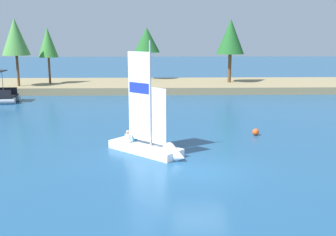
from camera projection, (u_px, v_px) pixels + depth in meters
ground_plane at (200, 171)px, 18.16m from camera, size 200.00×200.00×0.00m
shore_bank at (174, 85)px, 46.02m from camera, size 80.00×10.23×0.76m
shoreline_tree_left at (15, 37)px, 41.39m from camera, size 2.87×2.87×7.14m
shoreline_tree_midleft at (48, 43)px, 43.76m from camera, size 2.18×2.18×6.21m
shoreline_tree_centre at (147, 40)px, 48.32m from camera, size 3.17×3.17×6.32m
shoreline_tree_midright at (231, 37)px, 44.87m from camera, size 3.15×3.15×7.17m
sailboat at (155, 147)px, 20.50m from camera, size 4.46×4.17×6.27m
channel_buoy at (256, 132)px, 24.60m from camera, size 0.42×0.42×0.42m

